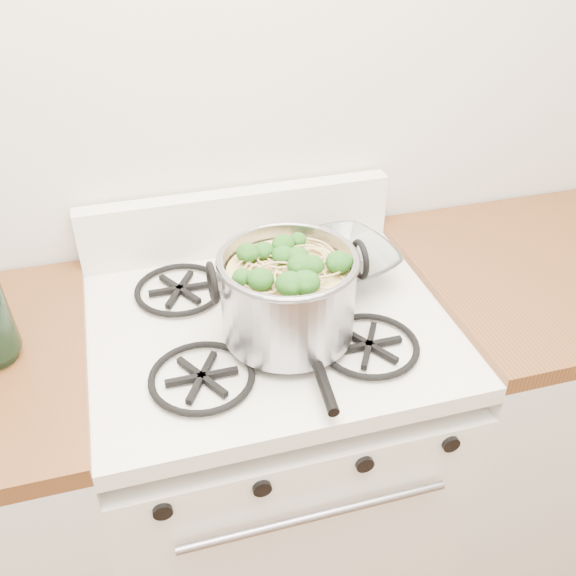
{
  "coord_description": "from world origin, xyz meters",
  "views": [
    {
      "loc": [
        -0.26,
        0.21,
        1.75
      ],
      "look_at": [
        0.02,
        1.19,
        1.03
      ],
      "focal_mm": 40.0,
      "sensor_mm": 36.0,
      "label": 1
    }
  ],
  "objects_px": {
    "gas_range": "(272,463)",
    "stock_pot": "(288,295)",
    "glass_bowl": "(339,267)",
    "spatula": "(303,323)"
  },
  "relations": [
    {
      "from": "gas_range",
      "to": "stock_pot",
      "type": "distance_m",
      "value": 0.58
    },
    {
      "from": "stock_pot",
      "to": "glass_bowl",
      "type": "xyz_separation_m",
      "value": [
        0.17,
        0.17,
        -0.08
      ]
    },
    {
      "from": "gas_range",
      "to": "glass_bowl",
      "type": "relative_size",
      "value": 9.38
    },
    {
      "from": "stock_pot",
      "to": "glass_bowl",
      "type": "distance_m",
      "value": 0.26
    },
    {
      "from": "stock_pot",
      "to": "spatula",
      "type": "distance_m",
      "value": 0.08
    },
    {
      "from": "stock_pot",
      "to": "spatula",
      "type": "bearing_deg",
      "value": 0.71
    },
    {
      "from": "spatula",
      "to": "glass_bowl",
      "type": "relative_size",
      "value": 3.15
    },
    {
      "from": "gas_range",
      "to": "glass_bowl",
      "type": "distance_m",
      "value": 0.55
    },
    {
      "from": "stock_pot",
      "to": "spatula",
      "type": "xyz_separation_m",
      "value": [
        0.03,
        0.0,
        -0.08
      ]
    },
    {
      "from": "stock_pot",
      "to": "glass_bowl",
      "type": "bearing_deg",
      "value": 45.29
    }
  ]
}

